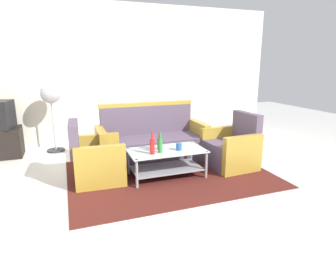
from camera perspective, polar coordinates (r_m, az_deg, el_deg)
ground_plane at (r=3.66m, az=3.50°, el=-12.40°), size 14.00×14.00×0.00m
wall_back at (r=6.21m, az=-7.83°, el=11.81°), size 6.52×0.12×2.80m
rug at (r=4.34m, az=0.28°, el=-7.91°), size 2.91×2.12×0.01m
couch at (r=4.82m, az=-3.26°, el=-1.79°), size 1.80×0.74×0.96m
armchair_left at (r=4.16m, az=-14.11°, el=-5.21°), size 0.73×0.79×0.85m
armchair_right at (r=4.67m, az=12.54°, el=-3.00°), size 0.74×0.80×0.85m
coffee_table at (r=4.16m, az=-0.27°, el=-5.00°), size 1.10×0.60×0.40m
bottle_red at (r=3.91m, az=-3.17°, el=-2.37°), size 0.07×0.07×0.31m
bottle_clear at (r=4.14m, az=-3.18°, el=-1.85°), size 0.07×0.07×0.23m
bottle_brown at (r=4.11m, az=-1.74°, el=-1.79°), size 0.06×0.06×0.26m
bottle_green at (r=3.97m, az=-1.56°, el=-2.16°), size 0.06×0.06×0.29m
cup at (r=4.10m, az=2.17°, el=-2.55°), size 0.08×0.08×0.10m
pedestal_fan at (r=5.64m, az=-22.32°, el=6.73°), size 0.36×0.36×1.27m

